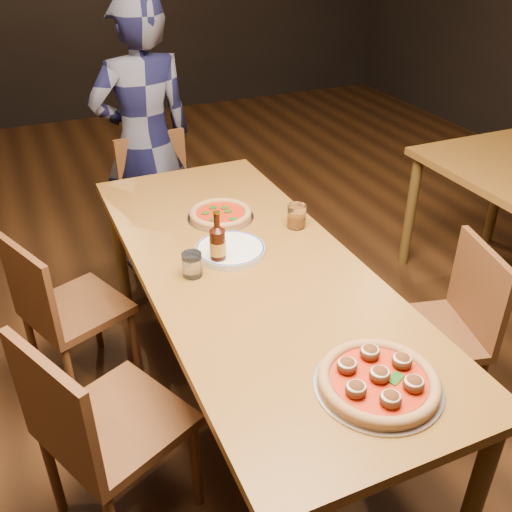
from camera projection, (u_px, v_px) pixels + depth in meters
name	position (u px, v px, depth m)	size (l,w,h in m)	color
ground	(251.00, 407.00, 2.55)	(9.00, 9.00, 0.00)	black
table_main	(251.00, 281.00, 2.19)	(0.80, 2.00, 0.75)	brown
chair_main_nw	(116.00, 422.00, 1.90)	(0.41, 0.41, 0.89)	#593217
chair_main_sw	(76.00, 307.00, 2.50)	(0.38, 0.38, 0.82)	#593217
chair_main_e	(429.00, 333.00, 2.34)	(0.39, 0.39, 0.83)	#593217
chair_end	(169.00, 213.00, 3.21)	(0.41, 0.41, 0.88)	#593217
pizza_meatball	(379.00, 380.00, 1.60)	(0.36, 0.36, 0.07)	#B7B7BF
pizza_margherita	(221.00, 214.00, 2.48)	(0.29, 0.29, 0.04)	#B7B7BF
plate_stack	(230.00, 250.00, 2.23)	(0.27, 0.27, 0.03)	white
beer_bottle	(218.00, 246.00, 2.13)	(0.06, 0.06, 0.22)	black
water_glass	(192.00, 264.00, 2.08)	(0.07, 0.07, 0.09)	white
amber_glass	(296.00, 216.00, 2.40)	(0.08, 0.08, 0.10)	#944C10
diner	(145.00, 142.00, 3.19)	(0.58, 0.38, 1.58)	black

